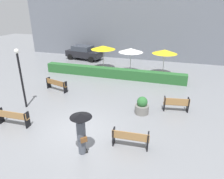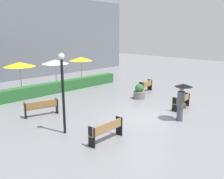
{
  "view_description": "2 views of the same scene",
  "coord_description": "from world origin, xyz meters",
  "px_view_note": "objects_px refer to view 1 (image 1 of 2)",
  "views": [
    {
      "loc": [
        4.26,
        -8.04,
        6.02
      ],
      "look_at": [
        0.76,
        3.33,
        1.04
      ],
      "focal_mm": 32.78,
      "sensor_mm": 36.0,
      "label": 1
    },
    {
      "loc": [
        -10.03,
        -7.49,
        4.55
      ],
      "look_at": [
        0.87,
        3.53,
        0.84
      ],
      "focal_mm": 38.21,
      "sensor_mm": 36.0,
      "label": 2
    }
  ],
  "objects_px": {
    "bench_far_right": "(176,103)",
    "patio_umbrella_white": "(131,50)",
    "bench_near_right": "(130,138)",
    "parked_car": "(84,52)",
    "bench_far_left": "(56,84)",
    "lamp_post": "(20,72)",
    "bench_near_left": "(13,117)",
    "patio_umbrella_yellow_far": "(165,52)",
    "planter_pot": "(142,106)",
    "pedestrian_with_umbrella": "(81,129)",
    "patio_umbrella_yellow": "(103,48)"
  },
  "relations": [
    {
      "from": "parked_car",
      "to": "bench_far_left",
      "type": "bearing_deg",
      "value": -78.23
    },
    {
      "from": "bench_far_left",
      "to": "patio_umbrella_yellow",
      "type": "xyz_separation_m",
      "value": [
        1.6,
        6.07,
        1.67
      ]
    },
    {
      "from": "bench_far_right",
      "to": "pedestrian_with_umbrella",
      "type": "distance_m",
      "value": 6.45
    },
    {
      "from": "bench_far_left",
      "to": "parked_car",
      "type": "relative_size",
      "value": 0.43
    },
    {
      "from": "bench_near_right",
      "to": "parked_car",
      "type": "xyz_separation_m",
      "value": [
        -8.66,
        14.17,
        0.31
      ]
    },
    {
      "from": "patio_umbrella_yellow",
      "to": "patio_umbrella_yellow_far",
      "type": "xyz_separation_m",
      "value": [
        5.75,
        -0.16,
        0.0
      ]
    },
    {
      "from": "lamp_post",
      "to": "patio_umbrella_yellow_far",
      "type": "distance_m",
      "value": 11.77
    },
    {
      "from": "bench_near_right",
      "to": "lamp_post",
      "type": "height_order",
      "value": "lamp_post"
    },
    {
      "from": "pedestrian_with_umbrella",
      "to": "patio_umbrella_yellow",
      "type": "distance_m",
      "value": 12.41
    },
    {
      "from": "patio_umbrella_yellow_far",
      "to": "parked_car",
      "type": "bearing_deg",
      "value": 159.95
    },
    {
      "from": "patio_umbrella_yellow",
      "to": "parked_car",
      "type": "distance_m",
      "value": 4.98
    },
    {
      "from": "bench_near_right",
      "to": "bench_near_left",
      "type": "bearing_deg",
      "value": -179.7
    },
    {
      "from": "bench_far_left",
      "to": "patio_umbrella_yellow",
      "type": "distance_m",
      "value": 6.5
    },
    {
      "from": "bench_near_left",
      "to": "patio_umbrella_yellow_far",
      "type": "relative_size",
      "value": 0.76
    },
    {
      "from": "bench_near_right",
      "to": "parked_car",
      "type": "height_order",
      "value": "parked_car"
    },
    {
      "from": "bench_far_right",
      "to": "bench_near_left",
      "type": "height_order",
      "value": "bench_far_right"
    },
    {
      "from": "bench_near_left",
      "to": "patio_umbrella_yellow_far",
      "type": "distance_m",
      "value": 12.98
    },
    {
      "from": "bench_far_left",
      "to": "parked_car",
      "type": "bearing_deg",
      "value": 101.77
    },
    {
      "from": "bench_far_left",
      "to": "planter_pot",
      "type": "distance_m",
      "value": 6.88
    },
    {
      "from": "bench_far_right",
      "to": "patio_umbrella_yellow",
      "type": "distance_m",
      "value": 9.91
    },
    {
      "from": "planter_pot",
      "to": "lamp_post",
      "type": "distance_m",
      "value": 7.47
    },
    {
      "from": "bench_near_left",
      "to": "bench_far_right",
      "type": "bearing_deg",
      "value": 26.95
    },
    {
      "from": "bench_near_left",
      "to": "patio_umbrella_yellow_far",
      "type": "height_order",
      "value": "patio_umbrella_yellow_far"
    },
    {
      "from": "lamp_post",
      "to": "parked_car",
      "type": "relative_size",
      "value": 0.84
    },
    {
      "from": "planter_pot",
      "to": "patio_umbrella_yellow_far",
      "type": "distance_m",
      "value": 7.72
    },
    {
      "from": "patio_umbrella_yellow_far",
      "to": "lamp_post",
      "type": "bearing_deg",
      "value": -131.36
    },
    {
      "from": "planter_pot",
      "to": "bench_far_right",
      "type": "bearing_deg",
      "value": 24.32
    },
    {
      "from": "bench_near_left",
      "to": "patio_umbrella_yellow",
      "type": "bearing_deg",
      "value": 83.67
    },
    {
      "from": "bench_near_right",
      "to": "planter_pot",
      "type": "bearing_deg",
      "value": 90.44
    },
    {
      "from": "bench_far_left",
      "to": "patio_umbrella_yellow_far",
      "type": "bearing_deg",
      "value": 38.84
    },
    {
      "from": "patio_umbrella_yellow_far",
      "to": "bench_near_left",
      "type": "bearing_deg",
      "value": -122.79
    },
    {
      "from": "bench_far_right",
      "to": "patio_umbrella_white",
      "type": "relative_size",
      "value": 0.64
    },
    {
      "from": "planter_pot",
      "to": "patio_umbrella_yellow_far",
      "type": "bearing_deg",
      "value": 85.01
    },
    {
      "from": "bench_far_left",
      "to": "lamp_post",
      "type": "bearing_deg",
      "value": -98.37
    },
    {
      "from": "bench_far_right",
      "to": "planter_pot",
      "type": "bearing_deg",
      "value": -155.68
    },
    {
      "from": "bench_far_right",
      "to": "planter_pot",
      "type": "relative_size",
      "value": 1.44
    },
    {
      "from": "bench_far_right",
      "to": "bench_far_left",
      "type": "height_order",
      "value": "bench_far_right"
    },
    {
      "from": "lamp_post",
      "to": "patio_umbrella_yellow",
      "type": "xyz_separation_m",
      "value": [
        2.03,
        8.99,
        -0.09
      ]
    },
    {
      "from": "pedestrian_with_umbrella",
      "to": "planter_pot",
      "type": "bearing_deg",
      "value": 66.54
    },
    {
      "from": "pedestrian_with_umbrella",
      "to": "parked_car",
      "type": "distance_m",
      "value": 16.63
    },
    {
      "from": "bench_far_right",
      "to": "planter_pot",
      "type": "distance_m",
      "value": 2.11
    },
    {
      "from": "bench_far_left",
      "to": "patio_umbrella_yellow_far",
      "type": "xyz_separation_m",
      "value": [
        7.35,
        5.92,
        1.67
      ]
    },
    {
      "from": "bench_near_left",
      "to": "lamp_post",
      "type": "relative_size",
      "value": 0.49
    },
    {
      "from": "bench_far_right",
      "to": "bench_near_right",
      "type": "distance_m",
      "value": 4.57
    },
    {
      "from": "patio_umbrella_white",
      "to": "parked_car",
      "type": "relative_size",
      "value": 0.54
    },
    {
      "from": "bench_near_right",
      "to": "bench_near_left",
      "type": "distance_m",
      "value": 6.34
    },
    {
      "from": "patio_umbrella_white",
      "to": "parked_car",
      "type": "xyz_separation_m",
      "value": [
        -6.35,
        3.74,
        -1.38
      ]
    },
    {
      "from": "patio_umbrella_yellow_far",
      "to": "bench_far_left",
      "type": "bearing_deg",
      "value": -141.16
    },
    {
      "from": "pedestrian_with_umbrella",
      "to": "patio_umbrella_yellow_far",
      "type": "distance_m",
      "value": 12.09
    },
    {
      "from": "bench_near_right",
      "to": "lamp_post",
      "type": "relative_size",
      "value": 0.46
    }
  ]
}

